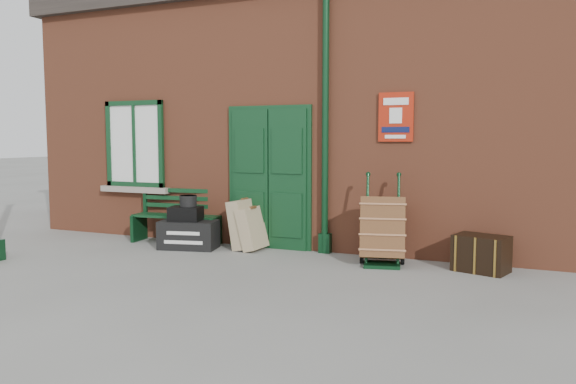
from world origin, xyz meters
The scene contains 10 objects.
ground centered at (0.00, 0.00, 0.00)m, with size 80.00×80.00×0.00m, color gray.
station_building centered at (0.00, 3.49, 2.16)m, with size 10.30×4.30×4.36m.
bench centered at (-1.92, 1.32, 0.47)m, with size 1.54×0.62×0.93m.
houdini_trunk centered at (-1.46, 0.91, 0.22)m, with size 0.89×0.49×0.45m, color black.
strongbox centered at (-1.51, 0.91, 0.56)m, with size 0.49×0.36×0.22m, color black.
hatbox centered at (-1.48, 0.94, 0.76)m, with size 0.27×0.27×0.18m, color black.
suitcase_back centered at (-0.65, 1.25, 0.39)m, with size 0.22×0.55×0.77m, color tan.
suitcase_front centered at (-0.47, 1.18, 0.34)m, with size 0.20×0.49×0.66m, color tan.
porter_trolley centered at (1.64, 1.01, 0.48)m, with size 0.73×0.77×1.25m.
dark_trunk centered at (2.94, 1.10, 0.24)m, with size 0.67×0.43×0.48m, color black.
Camera 1 is at (3.45, -6.56, 1.74)m, focal length 35.00 mm.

